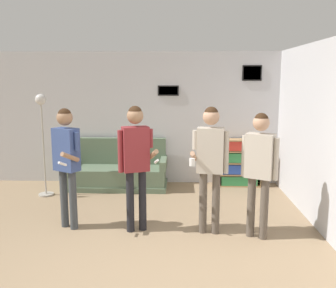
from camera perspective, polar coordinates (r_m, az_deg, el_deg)
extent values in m
plane|color=#937A5B|center=(4.34, -5.14, -19.93)|extent=(20.00, 20.00, 0.00)
cube|color=silver|center=(7.74, -1.65, 3.93)|extent=(7.34, 0.06, 2.70)
cube|color=black|center=(7.76, 12.69, 10.52)|extent=(0.38, 0.02, 0.31)
cube|color=gray|center=(7.76, 12.70, 10.52)|extent=(0.34, 0.01, 0.26)
cube|color=black|center=(7.64, 0.05, 8.13)|extent=(0.42, 0.02, 0.20)
cube|color=gray|center=(7.64, 0.05, 8.13)|extent=(0.38, 0.01, 0.16)
cube|color=silver|center=(6.09, 21.26, 1.61)|extent=(0.06, 6.31, 2.70)
cube|color=#5B7056|center=(7.62, -7.90, -6.23)|extent=(2.03, 0.80, 0.10)
cube|color=#5B7056|center=(7.57, -7.94, -4.70)|extent=(1.97, 0.74, 0.32)
cube|color=#5B7056|center=(7.79, -7.60, -1.03)|extent=(1.97, 0.14, 0.54)
cube|color=#5B7056|center=(7.73, -14.96, -2.72)|extent=(0.12, 0.74, 0.18)
cube|color=#5B7056|center=(7.40, -0.69, -2.94)|extent=(0.12, 0.74, 0.18)
cube|color=#A87F51|center=(7.68, 7.61, -2.79)|extent=(0.02, 0.30, 0.96)
cube|color=#A87F51|center=(7.81, 13.92, -2.78)|extent=(0.02, 0.30, 0.96)
cube|color=#A87F51|center=(7.87, 10.64, -2.56)|extent=(0.89, 0.01, 0.96)
cube|color=#A87F51|center=(7.85, 10.68, -6.12)|extent=(0.84, 0.30, 0.02)
cube|color=#A87F51|center=(7.65, 10.90, 0.63)|extent=(0.84, 0.30, 0.02)
cube|color=#A87F51|center=(7.79, 10.73, -4.51)|extent=(0.84, 0.30, 0.02)
cube|color=#A87F51|center=(7.73, 10.79, -2.79)|extent=(0.84, 0.30, 0.02)
cube|color=#A87F51|center=(7.69, 10.85, -1.05)|extent=(0.84, 0.30, 0.02)
cube|color=#338447|center=(7.81, 10.72, -5.40)|extent=(0.72, 0.26, 0.19)
cube|color=#2847A3|center=(7.75, 10.77, -3.69)|extent=(0.72, 0.26, 0.19)
cube|color=#338447|center=(7.70, 10.83, -1.96)|extent=(0.72, 0.26, 0.19)
cube|color=red|center=(7.65, 10.89, -0.20)|extent=(0.72, 0.26, 0.19)
cylinder|color=#ADA89E|center=(7.45, -18.06, -7.30)|extent=(0.28, 0.28, 0.03)
cylinder|color=#ADA89E|center=(7.25, -18.42, -0.86)|extent=(0.03, 0.03, 1.67)
sphere|color=silver|center=(7.14, -18.82, 6.45)|extent=(0.20, 0.20, 0.20)
cylinder|color=#3D4247|center=(5.74, -15.56, -7.97)|extent=(0.11, 0.11, 0.86)
cylinder|color=#3D4247|center=(5.62, -14.27, -8.30)|extent=(0.11, 0.11, 0.86)
cube|color=#384C84|center=(5.50, -15.26, -0.81)|extent=(0.41, 0.35, 0.61)
sphere|color=#997051|center=(5.43, -15.48, 3.89)|extent=(0.22, 0.22, 0.22)
sphere|color=#382314|center=(5.43, -15.50, 4.29)|extent=(0.19, 0.19, 0.19)
cylinder|color=#384C84|center=(5.32, -13.71, 0.40)|extent=(0.07, 0.07, 0.26)
cylinder|color=#997051|center=(5.26, -14.70, -1.93)|extent=(0.20, 0.31, 0.19)
cylinder|color=white|center=(5.18, -15.79, -2.93)|extent=(0.10, 0.14, 0.09)
cylinder|color=#384C84|center=(5.66, -16.77, -0.82)|extent=(0.07, 0.07, 0.57)
cylinder|color=black|center=(5.38, -5.78, -8.73)|extent=(0.11, 0.11, 0.88)
cylinder|color=black|center=(5.42, -3.90, -8.56)|extent=(0.11, 0.11, 0.88)
cube|color=maroon|center=(5.21, -4.96, -0.77)|extent=(0.41, 0.31, 0.63)
sphere|color=#997051|center=(5.15, -5.03, 4.31)|extent=(0.23, 0.23, 0.23)
sphere|color=#382314|center=(5.14, -5.04, 4.75)|extent=(0.19, 0.19, 0.19)
cylinder|color=maroon|center=(5.24, -2.69, 0.88)|extent=(0.07, 0.07, 0.26)
cylinder|color=#997051|center=(5.14, -2.23, -1.58)|extent=(0.17, 0.32, 0.19)
cylinder|color=white|center=(5.01, -1.76, -2.66)|extent=(0.08, 0.14, 0.09)
cylinder|color=maroon|center=(5.17, -7.27, -1.14)|extent=(0.07, 0.07, 0.59)
cylinder|color=brown|center=(5.35, 5.36, -8.87)|extent=(0.11, 0.11, 0.88)
cylinder|color=brown|center=(5.34, 7.30, -8.95)|extent=(0.11, 0.11, 0.88)
cube|color=#BCB2A3|center=(5.15, 6.49, -0.96)|extent=(0.39, 0.25, 0.62)
sphere|color=tan|center=(5.08, 6.59, 4.16)|extent=(0.23, 0.23, 0.23)
sphere|color=#382314|center=(5.08, 6.60, 4.61)|extent=(0.19, 0.19, 0.19)
cylinder|color=#BCB2A3|center=(5.14, 8.87, -1.28)|extent=(0.07, 0.07, 0.59)
cylinder|color=#BCB2A3|center=(5.14, 4.13, 0.64)|extent=(0.07, 0.07, 0.26)
cylinder|color=tan|center=(5.04, 3.91, -1.87)|extent=(0.11, 0.32, 0.19)
cylinder|color=white|center=(4.90, 3.71, -2.76)|extent=(0.08, 0.08, 0.10)
cylinder|color=brown|center=(5.34, 12.55, -9.31)|extent=(0.11, 0.11, 0.85)
cylinder|color=brown|center=(5.29, 14.43, -9.56)|extent=(0.11, 0.11, 0.85)
cube|color=#BCB2A3|center=(5.12, 13.81, -1.78)|extent=(0.41, 0.34, 0.60)
sphere|color=tan|center=(5.05, 14.02, 3.16)|extent=(0.22, 0.22, 0.22)
sphere|color=#382314|center=(5.05, 14.04, 3.59)|extent=(0.19, 0.19, 0.19)
cylinder|color=#BCB2A3|center=(5.07, 16.14, -2.25)|extent=(0.07, 0.07, 0.56)
cylinder|color=#BCB2A3|center=(5.19, 11.52, -1.80)|extent=(0.07, 0.07, 0.56)
cylinder|color=brown|center=(7.16, -14.15, -7.11)|extent=(0.06, 0.06, 0.19)
cylinder|color=brown|center=(7.12, -14.19, -6.04)|extent=(0.03, 0.03, 0.08)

